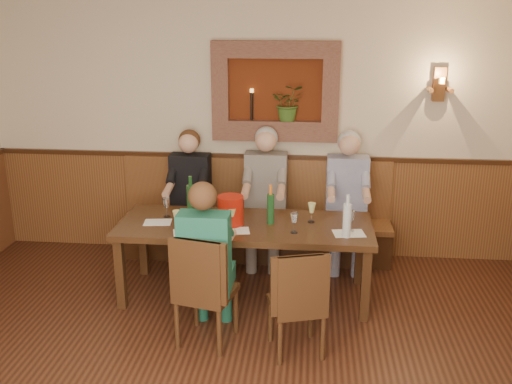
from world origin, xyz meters
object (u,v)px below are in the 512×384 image
at_px(chair_near_left, 206,311).
at_px(chair_near_right, 297,322).
at_px(spittoon_bucket, 231,210).
at_px(person_bench_mid, 265,208).
at_px(bench, 255,229).
at_px(person_bench_right, 346,211).
at_px(person_chair_front, 207,274).
at_px(dining_table, 245,231).
at_px(person_bench_left, 190,207).
at_px(wine_bottle_green_a, 271,208).
at_px(water_bottle, 347,220).
at_px(wine_bottle_green_b, 191,201).

relative_size(chair_near_left, chair_near_right, 1.07).
relative_size(chair_near_left, spittoon_bucket, 3.57).
distance_m(chair_near_left, person_bench_mid, 1.76).
bearing_deg(chair_near_left, bench, 95.98).
height_order(chair_near_right, person_bench_right, person_bench_right).
relative_size(person_bench_mid, person_bench_right, 1.02).
xyz_separation_m(chair_near_right, person_chair_front, (-0.75, 0.16, 0.32)).
height_order(dining_table, chair_near_right, chair_near_right).
bearing_deg(chair_near_left, dining_table, 88.29).
height_order(person_bench_mid, spittoon_bucket, person_bench_mid).
xyz_separation_m(person_bench_mid, person_bench_right, (0.88, 0.00, -0.01)).
bearing_deg(person_bench_left, chair_near_right, -54.90).
bearing_deg(wine_bottle_green_a, dining_table, -175.14).
distance_m(dining_table, person_bench_left, 1.10).
distance_m(person_bench_mid, water_bottle, 1.38).
bearing_deg(dining_table, person_bench_right, 39.89).
bearing_deg(water_bottle, spittoon_bucket, 168.76).
relative_size(spittoon_bucket, wine_bottle_green_a, 0.73).
bearing_deg(bench, person_bench_left, -171.53).
relative_size(dining_table, wine_bottle_green_a, 6.30).
bearing_deg(person_chair_front, chair_near_right, -11.96).
distance_m(dining_table, chair_near_right, 1.15).
distance_m(chair_near_right, person_chair_front, 0.83).
bearing_deg(wine_bottle_green_a, person_chair_front, -120.20).
height_order(bench, person_bench_right, person_bench_right).
bearing_deg(person_chair_front, chair_near_left, -93.33).
distance_m(person_bench_left, person_chair_front, 1.69).
bearing_deg(spittoon_bucket, chair_near_left, -96.73).
bearing_deg(person_chair_front, person_bench_right, 52.82).
relative_size(person_chair_front, water_bottle, 3.58).
height_order(dining_table, bench, bench).
relative_size(person_bench_mid, wine_bottle_green_a, 3.94).
xyz_separation_m(chair_near_right, wine_bottle_green_a, (-0.29, 0.96, 0.64)).
bearing_deg(chair_near_right, water_bottle, 43.05).
relative_size(person_chair_front, spittoon_bucket, 5.10).
bearing_deg(person_bench_mid, bench, 138.17).
relative_size(chair_near_left, wine_bottle_green_b, 2.33).
distance_m(chair_near_left, wine_bottle_green_b, 1.19).
bearing_deg(chair_near_left, person_bench_left, 119.27).
bearing_deg(wine_bottle_green_b, chair_near_left, -72.25).
bearing_deg(bench, person_bench_right, -6.13).
xyz_separation_m(person_bench_mid, wine_bottle_green_b, (-0.65, -0.74, 0.30)).
xyz_separation_m(dining_table, bench, (0.00, 0.94, -0.35)).
distance_m(bench, person_bench_right, 1.05).
bearing_deg(person_bench_mid, spittoon_bucket, -106.21).
bearing_deg(spittoon_bucket, chair_near_right, -53.82).
xyz_separation_m(person_chair_front, water_bottle, (1.16, 0.53, 0.33)).
height_order(person_bench_right, water_bottle, person_bench_right).
distance_m(person_chair_front, water_bottle, 1.32).
distance_m(dining_table, person_chair_front, 0.81).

